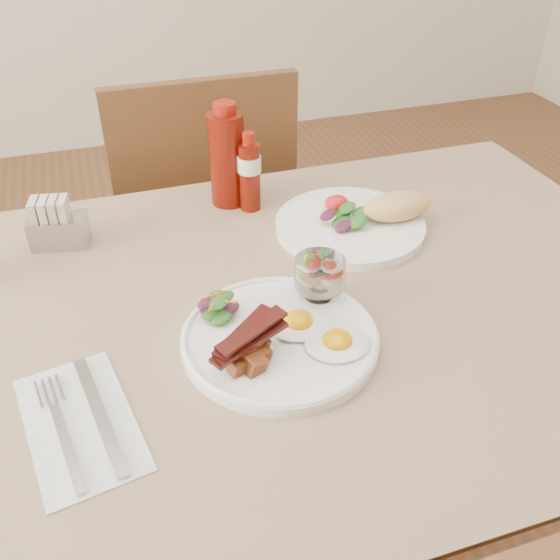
{
  "coord_description": "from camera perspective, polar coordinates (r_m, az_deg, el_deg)",
  "views": [
    {
      "loc": [
        -0.24,
        -0.72,
        1.34
      ],
      "look_at": [
        -0.01,
        -0.03,
        0.82
      ],
      "focal_mm": 40.0,
      "sensor_mm": 36.0,
      "label": 1
    }
  ],
  "objects": [
    {
      "name": "fried_eggs",
      "position": [
        0.88,
        3.44,
        -4.75
      ],
      "size": [
        0.15,
        0.16,
        0.03
      ],
      "rotation": [
        0.0,
        0.0,
        -0.36
      ],
      "color": "white",
      "rests_on": "main_plate"
    },
    {
      "name": "side_salad",
      "position": [
        0.91,
        -5.6,
        -2.55
      ],
      "size": [
        0.07,
        0.07,
        0.04
      ],
      "rotation": [
        0.0,
        0.0,
        -0.24
      ],
      "color": "#1D5115",
      "rests_on": "main_plate"
    },
    {
      "name": "fruit_cup",
      "position": [
        0.93,
        3.65,
        0.64
      ],
      "size": [
        0.08,
        0.08,
        0.08
      ],
      "rotation": [
        0.0,
        0.0,
        0.03
      ],
      "color": "white",
      "rests_on": "main_plate"
    },
    {
      "name": "second_plate",
      "position": [
        1.15,
        7.43,
        5.49
      ],
      "size": [
        0.29,
        0.27,
        0.07
      ],
      "rotation": [
        0.0,
        0.0,
        0.29
      ],
      "color": "white",
      "rests_on": "table"
    },
    {
      "name": "hot_sauce_bottle",
      "position": [
        1.18,
        -2.8,
        9.75
      ],
      "size": [
        0.05,
        0.05,
        0.15
      ],
      "rotation": [
        0.0,
        0.0,
        0.22
      ],
      "color": "#590E05",
      "rests_on": "table"
    },
    {
      "name": "sugar_caddy",
      "position": [
        1.15,
        -19.75,
        4.68
      ],
      "size": [
        0.11,
        0.07,
        0.09
      ],
      "rotation": [
        0.0,
        0.0,
        -0.19
      ],
      "color": "#B0B0B4",
      "rests_on": "table"
    },
    {
      "name": "table",
      "position": [
        1.02,
        0.31,
        -6.13
      ],
      "size": [
        1.33,
        0.88,
        0.75
      ],
      "color": "brown",
      "rests_on": "ground"
    },
    {
      "name": "napkin_cutlery",
      "position": [
        0.82,
        -17.69,
        -12.28
      ],
      "size": [
        0.16,
        0.24,
        0.01
      ],
      "rotation": [
        0.0,
        0.0,
        0.17
      ],
      "color": "silver",
      "rests_on": "table"
    },
    {
      "name": "ketchup_bottle",
      "position": [
        1.2,
        -4.86,
        11.09
      ],
      "size": [
        0.07,
        0.07,
        0.2
      ],
      "rotation": [
        0.0,
        0.0,
        0.12
      ],
      "color": "#590E05",
      "rests_on": "table"
    },
    {
      "name": "bacon_potato_pile",
      "position": [
        0.83,
        -2.93,
        -6.12
      ],
      "size": [
        0.12,
        0.09,
        0.05
      ],
      "rotation": [
        0.0,
        0.0,
        0.06
      ],
      "color": "brown",
      "rests_on": "main_plate"
    },
    {
      "name": "chair_far",
      "position": [
        1.63,
        -7.12,
        5.2
      ],
      "size": [
        0.42,
        0.42,
        0.93
      ],
      "color": "brown",
      "rests_on": "ground"
    },
    {
      "name": "main_plate",
      "position": [
        0.89,
        -0.02,
        -5.44
      ],
      "size": [
        0.28,
        0.28,
        0.02
      ],
      "primitive_type": "cylinder",
      "color": "white",
      "rests_on": "table"
    }
  ]
}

